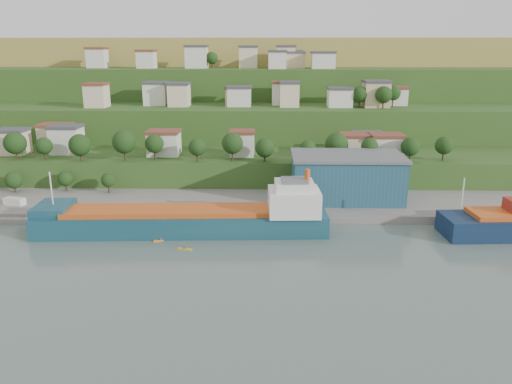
{
  "coord_description": "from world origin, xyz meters",
  "views": [
    {
      "loc": [
        12.53,
        -105.88,
        43.11
      ],
      "look_at": [
        9.93,
        15.0,
        8.32
      ],
      "focal_mm": 35.0,
      "sensor_mm": 36.0,
      "label": 1
    }
  ],
  "objects_px": {
    "warehouse": "(346,177)",
    "kayak_orange": "(161,240)",
    "caravan": "(15,203)",
    "cargo_ship_near": "(191,221)"
  },
  "relations": [
    {
      "from": "warehouse",
      "to": "caravan",
      "type": "xyz_separation_m",
      "value": [
        -91.59,
        -7.89,
        -5.89
      ]
    },
    {
      "from": "caravan",
      "to": "kayak_orange",
      "type": "relative_size",
      "value": 1.71
    },
    {
      "from": "cargo_ship_near",
      "to": "warehouse",
      "type": "height_order",
      "value": "cargo_ship_near"
    },
    {
      "from": "warehouse",
      "to": "kayak_orange",
      "type": "xyz_separation_m",
      "value": [
        -47.23,
        -28.74,
        -8.18
      ]
    },
    {
      "from": "warehouse",
      "to": "kayak_orange",
      "type": "bearing_deg",
      "value": -148.4
    },
    {
      "from": "cargo_ship_near",
      "to": "caravan",
      "type": "xyz_separation_m",
      "value": [
        -50.85,
        15.2,
        -0.34
      ]
    },
    {
      "from": "cargo_ship_near",
      "to": "warehouse",
      "type": "distance_m",
      "value": 47.16
    },
    {
      "from": "cargo_ship_near",
      "to": "caravan",
      "type": "distance_m",
      "value": 53.07
    },
    {
      "from": "warehouse",
      "to": "kayak_orange",
      "type": "height_order",
      "value": "warehouse"
    },
    {
      "from": "cargo_ship_near",
      "to": "kayak_orange",
      "type": "height_order",
      "value": "cargo_ship_near"
    }
  ]
}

